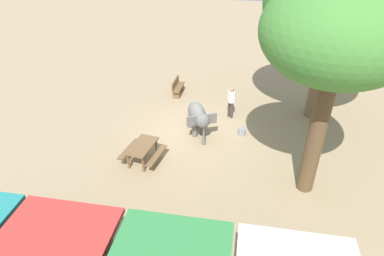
# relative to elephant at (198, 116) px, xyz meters

# --- Properties ---
(ground_plane) EXTENTS (60.00, 60.00, 0.00)m
(ground_plane) POSITION_rel_elephant_xyz_m (0.14, -0.03, -0.88)
(ground_plane) COLOR tan
(elephant) EXTENTS (1.61, 1.95, 1.37)m
(elephant) POSITION_rel_elephant_xyz_m (0.00, 0.00, 0.00)
(elephant) COLOR slate
(elephant) RESTS_ON ground_plane
(person_handler) EXTENTS (0.40, 0.37, 1.62)m
(person_handler) POSITION_rel_elephant_xyz_m (-1.34, -1.73, 0.07)
(person_handler) COLOR #3F3833
(person_handler) RESTS_ON ground_plane
(shade_tree_main) EXTENTS (4.51, 4.14, 7.31)m
(shade_tree_main) POSITION_rel_elephant_xyz_m (-4.41, 2.96, 4.75)
(shade_tree_main) COLOR brown
(shade_tree_main) RESTS_ON ground_plane
(shade_tree_secondary) EXTENTS (6.14, 5.63, 7.49)m
(shade_tree_secondary) POSITION_rel_elephant_xyz_m (-5.42, -2.64, 4.37)
(shade_tree_secondary) COLOR brown
(shade_tree_secondary) RESTS_ON ground_plane
(wooden_bench) EXTENTS (0.44, 1.41, 0.88)m
(wooden_bench) POSITION_rel_elephant_xyz_m (1.76, -3.74, -0.41)
(wooden_bench) COLOR brown
(wooden_bench) RESTS_ON ground_plane
(picnic_table_near) EXTENTS (1.72, 1.74, 0.78)m
(picnic_table_near) POSITION_rel_elephant_xyz_m (1.85, 2.46, -0.29)
(picnic_table_near) COLOR brown
(picnic_table_near) RESTS_ON ground_plane
(feed_bucket) EXTENTS (0.36, 0.36, 0.32)m
(feed_bucket) POSITION_rel_elephant_xyz_m (-1.99, -0.21, -0.72)
(feed_bucket) COLOR gray
(feed_bucket) RESTS_ON ground_plane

